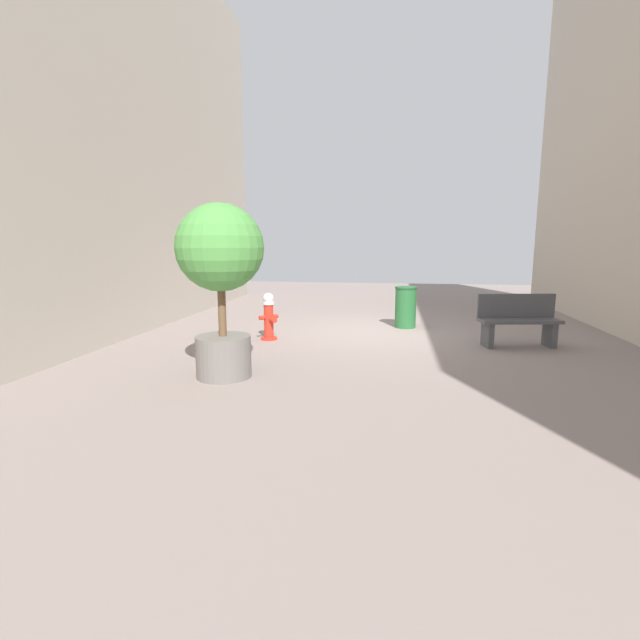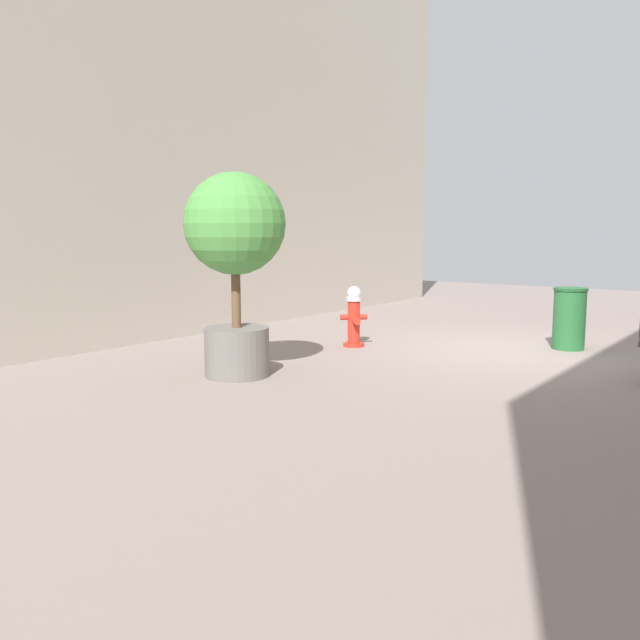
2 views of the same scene
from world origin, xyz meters
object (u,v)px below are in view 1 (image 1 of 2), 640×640
object	(u,v)px
planter_tree	(220,267)
fire_hydrant	(269,316)
trash_bin	(406,307)
bench_near	(518,320)

from	to	relation	value
planter_tree	fire_hydrant	bearing A→B (deg)	-89.54
fire_hydrant	trash_bin	bearing A→B (deg)	-147.03
bench_near	trash_bin	xyz separation A→B (m)	(1.98, -1.58, -0.03)
fire_hydrant	trash_bin	xyz separation A→B (m)	(-2.66, -1.73, -0.00)
trash_bin	planter_tree	bearing A→B (deg)	58.24
trash_bin	fire_hydrant	bearing A→B (deg)	32.97
planter_tree	trash_bin	bearing A→B (deg)	-121.76
fire_hydrant	trash_bin	distance (m)	3.18
fire_hydrant	planter_tree	xyz separation A→B (m)	(-0.02, 2.54, 1.10)
planter_tree	trash_bin	xyz separation A→B (m)	(-2.64, -4.27, -1.10)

